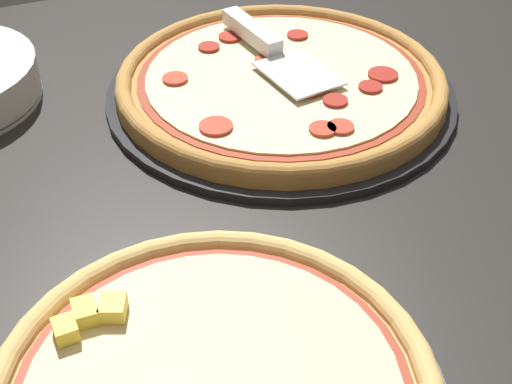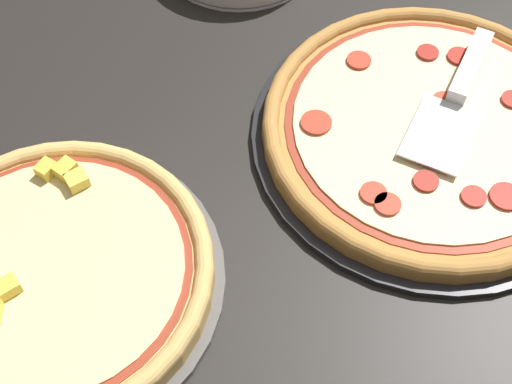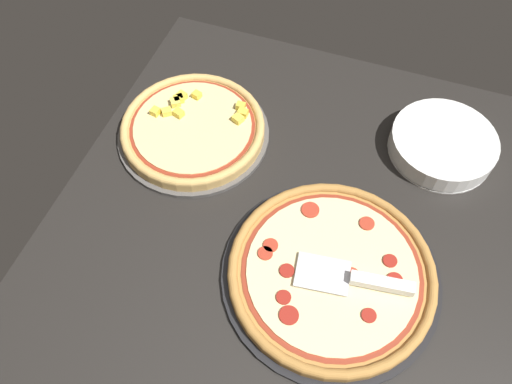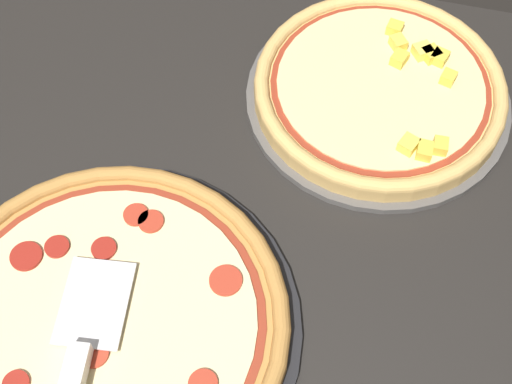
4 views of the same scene
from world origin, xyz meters
The scene contains 6 objects.
ground_plane centered at (0.00, 0.00, -1.80)cm, with size 130.23×99.86×3.60cm, color black.
pizza_pan_front centered at (4.38, -9.55, 0.50)cm, with size 42.22×42.22×1.00cm, color black.
pizza_front centered at (4.38, -9.54, 2.28)cm, with size 39.68×39.68×2.55cm.
pizza_pan_back centered at (27.83, 29.30, 0.50)cm, with size 34.80×34.80×1.00cm, color #565451.
pizza_back centered at (27.89, 29.31, 2.67)cm, with size 32.71×32.71×4.01cm.
serving_spatula centered at (3.89, -16.13, 4.33)cm, with size 8.30×22.12×2.00cm.
Camera 4 is at (26.56, -32.23, 74.60)cm, focal length 50.00 mm.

